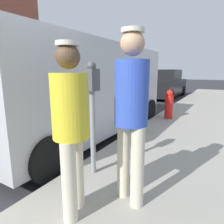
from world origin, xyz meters
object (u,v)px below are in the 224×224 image
parking_meter_near (92,100)px  parked_van (83,88)px  pedestrian_in_yellow (71,122)px  parked_sedan_ahead (164,85)px  pedestrian_in_blue (131,108)px  fire_hydrant (169,105)px

parking_meter_near → parked_van: parked_van is taller
pedestrian_in_yellow → parked_sedan_ahead: (-2.02, 10.69, -0.34)m
pedestrian_in_yellow → parked_van: 3.08m
parked_sedan_ahead → pedestrian_in_blue: bearing=-76.7°
parking_meter_near → pedestrian_in_blue: (0.69, -0.30, 0.00)m
parking_meter_near → parked_van: (-1.50, 1.75, -0.03)m
pedestrian_in_blue → parked_van: (-2.19, 2.06, -0.03)m
pedestrian_in_blue → parked_sedan_ahead: bearing=103.3°
pedestrian_in_blue → parked_sedan_ahead: size_ratio=0.41×
pedestrian_in_blue → parking_meter_near: bearing=156.5°
pedestrian_in_blue → parked_van: parked_van is taller
pedestrian_in_yellow → parked_van: bearing=125.6°
parking_meter_near → pedestrian_in_blue: size_ratio=0.85×
parking_meter_near → parked_van: 2.31m
pedestrian_in_blue → pedestrian_in_yellow: size_ratio=1.09×
pedestrian_in_blue → parked_van: bearing=136.9°
parked_van → fire_hydrant: (1.60, 2.06, -0.59)m
pedestrian_in_blue → fire_hydrant: (-0.59, 4.11, -0.62)m
pedestrian_in_blue → parked_van: 3.01m
pedestrian_in_blue → fire_hydrant: bearing=98.2°
pedestrian_in_blue → pedestrian_in_yellow: bearing=-131.6°
parked_van → fire_hydrant: parked_van is taller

